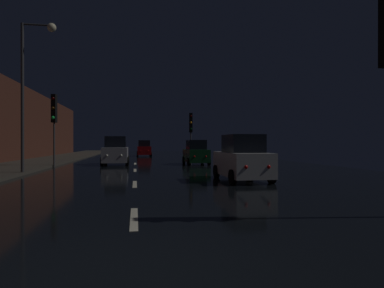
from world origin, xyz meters
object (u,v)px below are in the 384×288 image
(traffic_light_far_left, at_px, (54,114))
(car_parked_right_far, at_px, (196,153))
(car_parked_right_near, at_px, (242,159))
(car_distant_taillights, at_px, (144,149))
(streetlamp_overhead, at_px, (32,75))
(car_approaching_headlights, at_px, (116,152))
(traffic_light_far_right, at_px, (191,126))

(traffic_light_far_left, height_order, car_parked_right_far, traffic_light_far_left)
(car_parked_right_near, relative_size, car_distant_taillights, 1.00)
(streetlamp_overhead, bearing_deg, car_distant_taillights, 75.65)
(streetlamp_overhead, bearing_deg, car_parked_right_near, -22.74)
(car_approaching_headlights, height_order, car_parked_right_far, car_approaching_headlights)
(car_parked_right_near, distance_m, car_distant_taillights, 28.53)
(car_parked_right_far, bearing_deg, streetlamp_overhead, 126.73)
(traffic_light_far_left, bearing_deg, car_parked_right_far, 109.02)
(traffic_light_far_left, bearing_deg, streetlamp_overhead, 13.04)
(traffic_light_far_right, distance_m, streetlamp_overhead, 18.03)
(car_approaching_headlights, distance_m, car_distant_taillights, 16.60)
(streetlamp_overhead, relative_size, car_distant_taillights, 1.97)
(car_parked_right_far, xyz_separation_m, car_parked_right_near, (-0.00, -11.31, 0.06))
(car_approaching_headlights, bearing_deg, car_distant_taillights, 171.31)
(traffic_light_far_right, xyz_separation_m, car_parked_right_near, (-0.80, -18.62, -2.38))
(car_parked_right_far, bearing_deg, traffic_light_far_right, -6.24)
(traffic_light_far_right, bearing_deg, streetlamp_overhead, -31.60)
(traffic_light_far_left, distance_m, streetlamp_overhead, 5.98)
(car_approaching_headlights, relative_size, car_parked_right_near, 1.07)
(car_approaching_headlights, xyz_separation_m, car_parked_right_far, (6.01, -0.60, -0.12))
(traffic_light_far_right, xyz_separation_m, car_approaching_headlights, (-6.81, -6.70, -2.32))
(car_distant_taillights, bearing_deg, car_parked_right_far, -168.35)
(traffic_light_far_right, height_order, car_parked_right_far, traffic_light_far_right)
(traffic_light_far_left, relative_size, car_distant_taillights, 1.25)
(traffic_light_far_right, distance_m, car_parked_right_near, 18.78)
(traffic_light_far_right, relative_size, car_distant_taillights, 1.17)
(streetlamp_overhead, bearing_deg, traffic_light_far_left, 92.40)
(streetlamp_overhead, distance_m, car_parked_right_far, 12.82)
(traffic_light_far_right, height_order, traffic_light_far_left, traffic_light_far_left)
(car_approaching_headlights, xyz_separation_m, car_parked_right_near, (6.01, -11.91, -0.06))
(traffic_light_far_right, bearing_deg, car_approaching_headlights, -41.22)
(car_approaching_headlights, bearing_deg, car_parked_right_far, 84.32)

